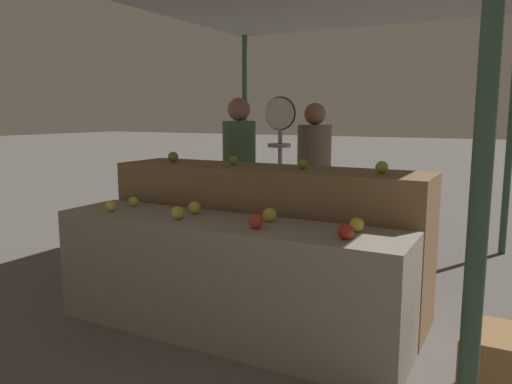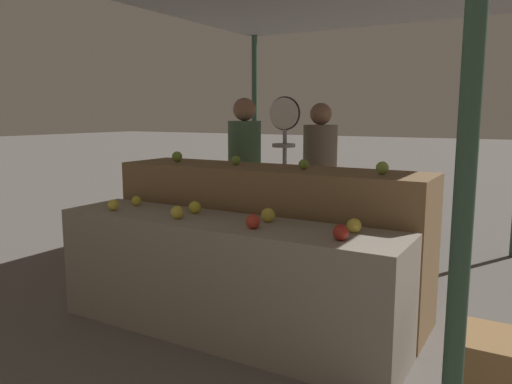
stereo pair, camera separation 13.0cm
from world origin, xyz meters
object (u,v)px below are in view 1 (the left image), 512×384
at_px(produce_scale, 280,146).
at_px(person_vendor_at_scale, 239,170).
at_px(person_customer_left, 314,173).
at_px(wooden_crate_side, 502,370).

relative_size(produce_scale, person_vendor_at_scale, 1.00).
xyz_separation_m(person_vendor_at_scale, person_customer_left, (0.58, 0.41, -0.03)).
xyz_separation_m(produce_scale, person_vendor_at_scale, (-0.44, 0.05, -0.24)).
height_order(produce_scale, person_vendor_at_scale, produce_scale).
bearing_deg(produce_scale, wooden_crate_side, -35.88).
distance_m(person_vendor_at_scale, wooden_crate_side, 2.78).
relative_size(produce_scale, wooden_crate_side, 4.13).
bearing_deg(produce_scale, person_vendor_at_scale, 173.31).
distance_m(produce_scale, wooden_crate_side, 2.49).
height_order(person_vendor_at_scale, person_customer_left, person_vendor_at_scale).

